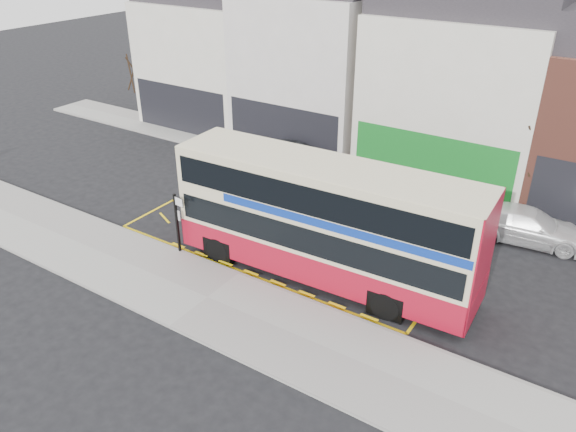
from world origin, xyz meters
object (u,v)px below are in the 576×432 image
Objects in this scene: double_decker_bus at (325,220)px; car_silver at (250,151)px; car_white at (527,225)px; street_tree_right at (537,133)px; street_tree_left at (139,63)px; car_grey at (294,159)px; bus_stop_post at (178,217)px.

car_silver is (-9.63, 8.09, -1.90)m from double_decker_bus.
car_white is 4.54m from street_tree_right.
street_tree_right is at bearing 0.00° from street_tree_left.
street_tree_left is at bearing 75.64° from car_white.
street_tree_left is at bearing 74.69° from car_grey.
double_decker_bus is 9.66m from car_white.
double_decker_bus is 4.53× the size of bus_stop_post.
car_silver is at bearing -170.93° from street_tree_right.
car_grey is at bearing -169.36° from street_tree_right.
bus_stop_post is at bearing -39.86° from street_tree_left.
double_decker_bus is 2.10× the size of street_tree_right.
car_grey is 0.91× the size of car_white.
bus_stop_post reaches higher than car_silver.
bus_stop_post is 0.73× the size of car_silver.
street_tree_right is (11.84, 2.22, 3.14)m from car_grey.
double_decker_bus reaches higher than bus_stop_post.
street_tree_left is at bearing 147.25° from bus_stop_post.
double_decker_bus is 2.58× the size of car_grey.
car_grey is 12.45m from street_tree_right.
car_silver is 0.63× the size of street_tree_right.
street_tree_left is (-14.77, 12.33, 2.14)m from bus_stop_post.
car_grey is (2.96, 0.14, 0.15)m from car_silver.
car_grey is at bearing 126.78° from double_decker_bus.
street_tree_right reaches higher than car_silver.
car_white is at bearing 44.72° from bus_stop_post.
car_white is (6.05, 7.32, -1.77)m from double_decker_bus.
car_silver is at bearing 86.38° from car_grey.
car_white is 0.89× the size of street_tree_left.
street_tree_right is (5.17, 10.45, 1.40)m from double_decker_bus.
street_tree_right reaches higher than bus_stop_post.
street_tree_left is 1.00× the size of street_tree_right.
street_tree_left is at bearing 150.93° from double_decker_bus.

